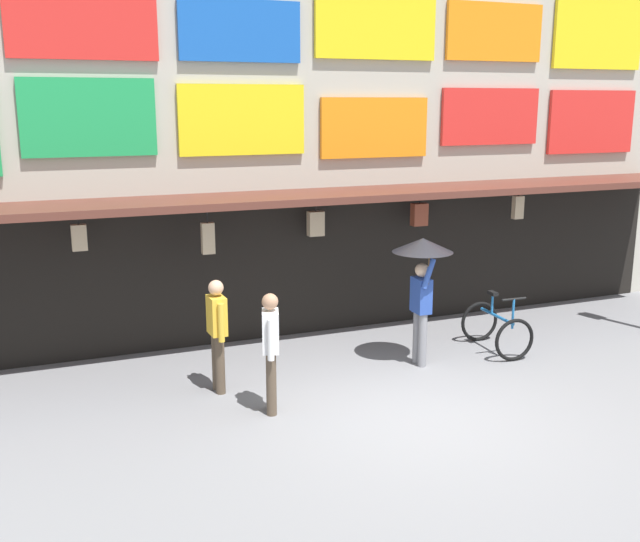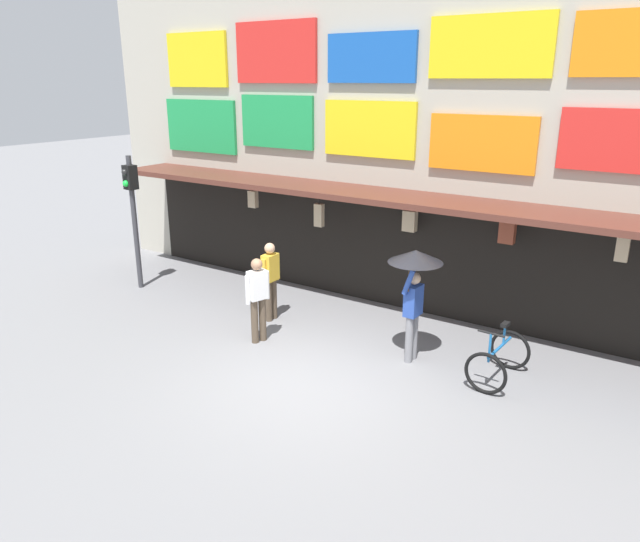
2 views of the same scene
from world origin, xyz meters
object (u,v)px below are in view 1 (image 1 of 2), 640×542
Objects in this scene: pedestrian_in_purple at (271,346)px; pedestrian_with_umbrella at (422,266)px; bicycle_parked at (496,328)px; pedestrian_in_red at (217,329)px.

pedestrian_in_purple is 0.81× the size of pedestrian_with_umbrella.
pedestrian_with_umbrella is at bearing -176.05° from bicycle_parked.
bicycle_parked is at bearing -0.05° from pedestrian_in_red.
bicycle_parked is at bearing 3.95° from pedestrian_with_umbrella.
pedestrian_in_red is at bearing 179.95° from bicycle_parked.
bicycle_parked is 0.71× the size of pedestrian_in_red.
pedestrian_in_red is (-4.84, 0.00, 0.55)m from bicycle_parked.
pedestrian_in_purple and pedestrian_in_red have the same top height.
pedestrian_in_purple is at bearing -167.10° from bicycle_parked.
pedestrian_with_umbrella reaches higher than bicycle_parked.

